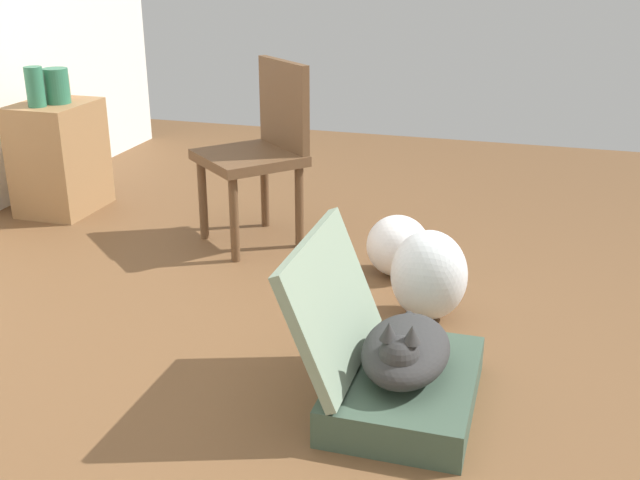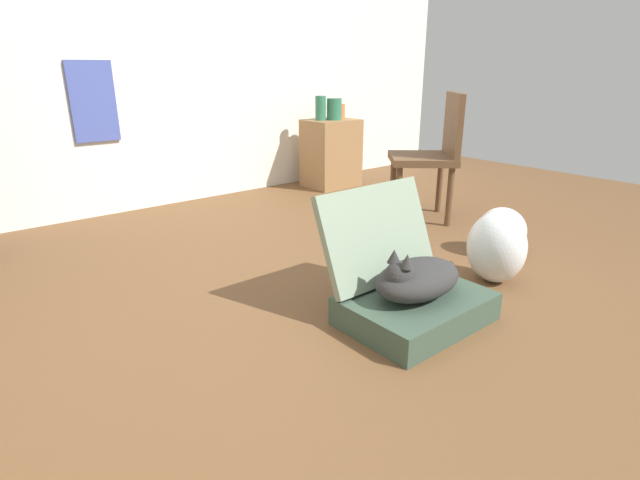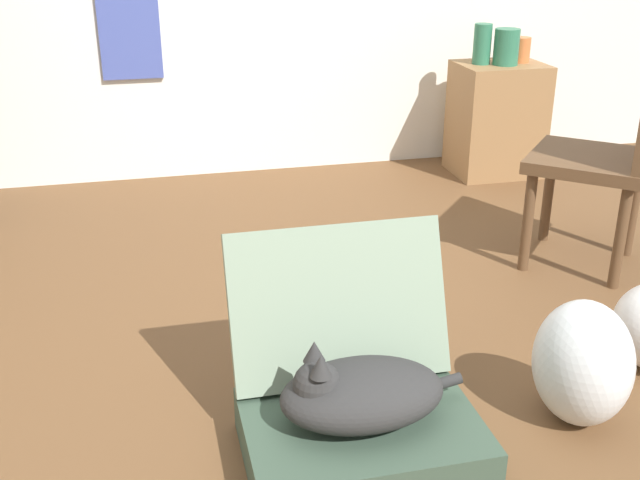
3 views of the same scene
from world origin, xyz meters
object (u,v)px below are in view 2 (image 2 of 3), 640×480
at_px(plastic_bag_white, 496,247).
at_px(vase_round, 334,109).
at_px(cat, 416,278).
at_px(side_table, 331,153).
at_px(vase_short, 339,111).
at_px(plastic_bag_clear, 502,231).
at_px(chair, 433,152).
at_px(suitcase_base, 416,309).
at_px(vase_tall, 321,108).

bearing_deg(plastic_bag_white, vase_round, 70.51).
relative_size(cat, side_table, 0.84).
relative_size(plastic_bag_white, vase_short, 2.83).
bearing_deg(plastic_bag_clear, chair, 71.62).
relative_size(suitcase_base, cat, 1.21).
bearing_deg(vase_tall, plastic_bag_white, -106.36).
bearing_deg(plastic_bag_clear, vase_short, 76.36).
xyz_separation_m(plastic_bag_clear, side_table, (0.38, 2.02, 0.17)).
bearing_deg(cat, vase_tall, 59.53).
bearing_deg(vase_tall, plastic_bag_clear, -97.36).
distance_m(vase_tall, chair, 1.30).
height_order(side_table, vase_short, vase_short).
height_order(plastic_bag_white, vase_round, vase_round).
xyz_separation_m(side_table, vase_round, (0.00, -0.04, 0.40)).
distance_m(plastic_bag_clear, vase_short, 2.17).
relative_size(plastic_bag_clear, side_table, 0.47).
bearing_deg(plastic_bag_clear, plastic_bag_white, -152.70).
height_order(plastic_bag_white, chair, chair).
bearing_deg(suitcase_base, vase_round, 57.01).
xyz_separation_m(suitcase_base, plastic_bag_clear, (1.06, 0.23, 0.08)).
distance_m(plastic_bag_clear, vase_round, 2.09).
xyz_separation_m(plastic_bag_clear, vase_short, (0.49, 2.04, 0.54)).
relative_size(cat, vase_short, 3.91).
bearing_deg(suitcase_base, vase_short, 55.66).
height_order(side_table, chair, chair).
height_order(vase_short, chair, chair).
distance_m(vase_round, chair, 1.26).
bearing_deg(plastic_bag_white, chair, 55.99).
height_order(vase_tall, chair, chair).
bearing_deg(plastic_bag_clear, side_table, 79.38).
bearing_deg(plastic_bag_white, cat, -177.50).
distance_m(cat, side_table, 2.68).
relative_size(plastic_bag_clear, vase_round, 1.52).
xyz_separation_m(side_table, vase_short, (0.12, 0.02, 0.37)).
xyz_separation_m(plastic_bag_clear, chair, (0.25, 0.75, 0.35)).
height_order(side_table, vase_tall, vase_tall).
bearing_deg(vase_round, cat, -123.21).
distance_m(vase_tall, vase_short, 0.24).
bearing_deg(vase_tall, suitcase_base, -120.23).
height_order(cat, plastic_bag_white, plastic_bag_white).
bearing_deg(side_table, suitcase_base, -122.53).
bearing_deg(cat, vase_short, 55.45).
bearing_deg(plastic_bag_clear, suitcase_base, -167.57).
bearing_deg(plastic_bag_white, vase_tall, 73.64).
bearing_deg(vase_short, plastic_bag_clear, -103.64).
bearing_deg(plastic_bag_white, suitcase_base, -177.42).
relative_size(plastic_bag_clear, chair, 0.32).
relative_size(suitcase_base, vase_round, 3.31).
xyz_separation_m(plastic_bag_white, side_table, (0.77, 2.22, 0.12)).
relative_size(side_table, vase_short, 4.65).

